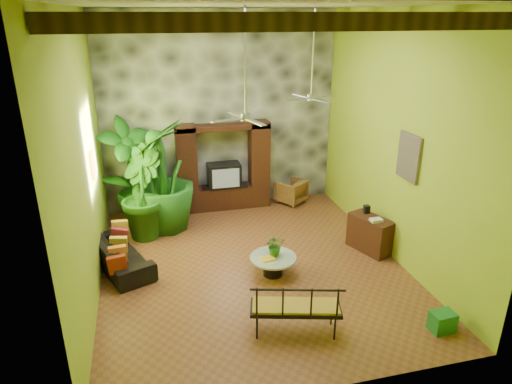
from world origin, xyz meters
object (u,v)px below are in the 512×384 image
object	(u,v)px
sofa	(120,254)
tall_plant_b	(141,193)
ceiling_fan_front	(246,105)
tall_plant_a	(130,172)
side_console	(370,234)
ceiling_fan_back	(312,88)
wicker_armchair	(291,191)
iron_bench	(297,306)
tall_plant_c	(163,176)
green_bin	(442,322)
entertainment_center	(224,173)
coffee_table	(273,263)

from	to	relation	value
sofa	tall_plant_b	xyz separation A→B (m)	(0.50, 1.35, 0.77)
ceiling_fan_front	sofa	world-z (taller)	ceiling_fan_front
tall_plant_a	side_console	bearing A→B (deg)	-29.10
ceiling_fan_back	wicker_armchair	distance (m)	3.59
iron_bench	tall_plant_c	bearing A→B (deg)	126.76
ceiling_fan_front	sofa	xyz separation A→B (m)	(-2.44, 1.01, -3.11)
sofa	tall_plant_b	world-z (taller)	tall_plant_b
iron_bench	side_console	distance (m)	3.38
ceiling_fan_front	green_bin	xyz separation A→B (m)	(2.74, -2.38, -3.23)
side_console	ceiling_fan_front	bearing A→B (deg)	167.19
entertainment_center	tall_plant_c	xyz separation A→B (m)	(-1.60, -0.89, 0.36)
side_console	tall_plant_b	bearing A→B (deg)	136.65
tall_plant_b	iron_bench	bearing A→B (deg)	-61.48
sofa	wicker_armchair	distance (m)	5.08
coffee_table	iron_bench	xyz separation A→B (m)	(-0.14, -1.85, 0.28)
tall_plant_a	tall_plant_c	size ratio (longest dim) A/B	1.00
entertainment_center	side_console	xyz separation A→B (m)	(2.65, -3.12, -0.57)
ceiling_fan_front	tall_plant_c	distance (m)	3.64
entertainment_center	green_bin	world-z (taller)	entertainment_center
entertainment_center	ceiling_fan_front	distance (m)	4.30
ceiling_fan_back	wicker_armchair	size ratio (longest dim) A/B	2.58
green_bin	tall_plant_b	bearing A→B (deg)	134.54
entertainment_center	side_console	world-z (taller)	entertainment_center
iron_bench	green_bin	bearing A→B (deg)	3.70
entertainment_center	tall_plant_a	size ratio (longest dim) A/B	0.91
entertainment_center	tall_plant_b	distance (m)	2.43
tall_plant_b	side_console	distance (m)	5.21
entertainment_center	coffee_table	bearing A→B (deg)	-84.90
entertainment_center	tall_plant_b	bearing A→B (deg)	-151.30
tall_plant_a	green_bin	bearing A→B (deg)	-48.81
tall_plant_b	green_bin	distance (m)	6.72
green_bin	sofa	bearing A→B (deg)	146.76
ceiling_fan_front	wicker_armchair	size ratio (longest dim) A/B	2.58
sofa	side_console	world-z (taller)	side_console
coffee_table	ceiling_fan_front	bearing A→B (deg)	175.19
entertainment_center	green_bin	bearing A→B (deg)	-66.77
entertainment_center	ceiling_fan_back	world-z (taller)	ceiling_fan_back
entertainment_center	tall_plant_a	bearing A→B (deg)	-171.62
sofa	tall_plant_c	size ratio (longest dim) A/B	0.75
entertainment_center	green_bin	size ratio (longest dim) A/B	6.26
side_console	tall_plant_a	bearing A→B (deg)	129.75
entertainment_center	ceiling_fan_back	distance (m)	3.50
ceiling_fan_front	tall_plant_a	world-z (taller)	ceiling_fan_front
sofa	coffee_table	xyz separation A→B (m)	(2.96, -1.06, -0.03)
ceiling_fan_back	tall_plant_c	size ratio (longest dim) A/B	0.70
sofa	ceiling_fan_back	bearing A→B (deg)	-103.88
sofa	tall_plant_a	bearing A→B (deg)	-29.60
side_console	sofa	bearing A→B (deg)	152.40
ceiling_fan_back	tall_plant_b	bearing A→B (deg)	168.35
wicker_armchair	green_bin	size ratio (longest dim) A/B	1.88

